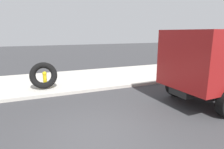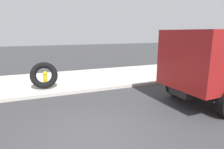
# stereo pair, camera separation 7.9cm
# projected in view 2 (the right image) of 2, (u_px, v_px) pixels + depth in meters

# --- Properties ---
(ground_plane) EXTENTS (80.00, 80.00, 0.00)m
(ground_plane) POSITION_uv_depth(u_px,v_px,m) (93.00, 136.00, 5.46)
(ground_plane) COLOR #38383A
(sidewalk_curb) EXTENTS (36.00, 5.00, 0.15)m
(sidewalk_curb) POSITION_uv_depth(u_px,v_px,m) (62.00, 81.00, 11.33)
(sidewalk_curb) COLOR #BCB7AD
(sidewalk_curb) RESTS_ON ground
(fire_hydrant) EXTENTS (0.21, 0.48, 0.82)m
(fire_hydrant) POSITION_uv_depth(u_px,v_px,m) (45.00, 79.00, 9.72)
(fire_hydrant) COLOR yellow
(fire_hydrant) RESTS_ON sidewalk_curb
(loose_tire) EXTENTS (1.38, 0.85, 1.34)m
(loose_tire) POSITION_uv_depth(u_px,v_px,m) (44.00, 75.00, 9.46)
(loose_tire) COLOR black
(loose_tire) RESTS_ON sidewalk_curb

